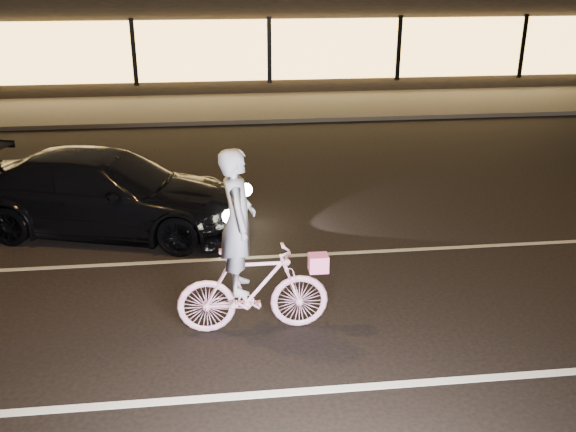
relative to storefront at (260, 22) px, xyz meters
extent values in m
plane|color=black|center=(0.00, -18.97, -2.15)|extent=(90.00, 90.00, 0.00)
cube|color=silver|center=(0.00, -20.47, -2.14)|extent=(60.00, 0.12, 0.01)
cube|color=gray|center=(0.00, -16.97, -2.14)|extent=(60.00, 0.10, 0.01)
cube|color=#383533|center=(0.00, -5.97, -2.09)|extent=(30.00, 4.00, 0.12)
cube|color=black|center=(0.00, 0.03, -0.15)|extent=(25.00, 8.00, 4.00)
cube|color=#EBAD52|center=(0.00, -4.07, -0.55)|extent=(23.00, 0.15, 2.00)
cube|color=black|center=(-4.50, -4.15, -0.55)|extent=(0.15, 0.08, 2.20)
cube|color=black|center=(0.00, -4.15, -0.55)|extent=(0.15, 0.08, 2.20)
cube|color=black|center=(4.50, -4.15, -0.55)|extent=(0.15, 0.08, 2.20)
cube|color=black|center=(9.00, -4.15, -0.55)|extent=(0.15, 0.08, 2.20)
imported|color=#DB459F|center=(-1.56, -19.11, -1.57)|extent=(1.93, 0.55, 1.16)
imported|color=white|center=(-1.72, -19.11, -0.62)|extent=(0.44, 0.67, 1.83)
cube|color=#FA46A3|center=(-0.73, -19.11, -1.24)|extent=(0.24, 0.20, 0.22)
imported|color=black|center=(-3.85, -15.53, -1.45)|extent=(5.18, 3.14, 1.40)
sphere|color=#FFF2BF|center=(-1.45, -15.50, -1.50)|extent=(0.23, 0.23, 0.23)
sphere|color=#FFF2BF|center=(-1.78, -16.74, -1.50)|extent=(0.23, 0.23, 0.23)
camera|label=1|loc=(-1.95, -26.28, 2.31)|focal=40.00mm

